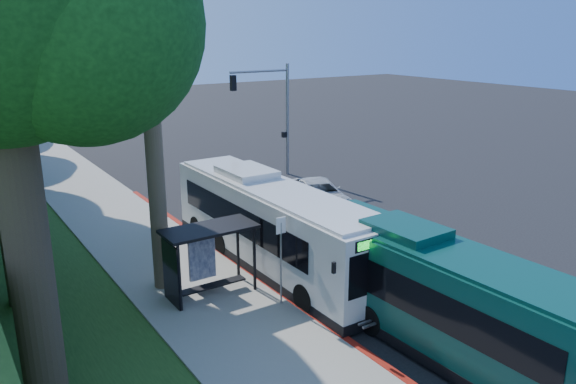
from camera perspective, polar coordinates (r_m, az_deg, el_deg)
ground at (r=25.91m, az=3.33°, el=-4.15°), size 140.00×140.00×0.00m
sidewalk at (r=22.56m, az=-11.82°, el=-7.49°), size 4.50×70.00×0.12m
red_curb at (r=20.23m, az=-1.30°, el=-9.99°), size 0.25×30.00×0.13m
bus_shelter at (r=19.47m, az=-8.79°, el=-5.66°), size 3.20×1.51×2.55m
stop_sign_pole at (r=18.44m, az=-0.72°, el=-5.81°), size 0.35×0.06×3.17m
traffic_signal_pole at (r=34.99m, az=-1.47°, el=8.67°), size 4.10×0.30×7.00m
white_bus at (r=21.88m, az=-1.73°, el=-3.18°), size 2.58×11.94×3.56m
teal_bus at (r=16.77m, az=16.02°, el=-10.42°), size 2.76×11.42×3.39m
pickup at (r=28.92m, az=3.08°, el=-0.38°), size 4.13×6.00×1.52m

